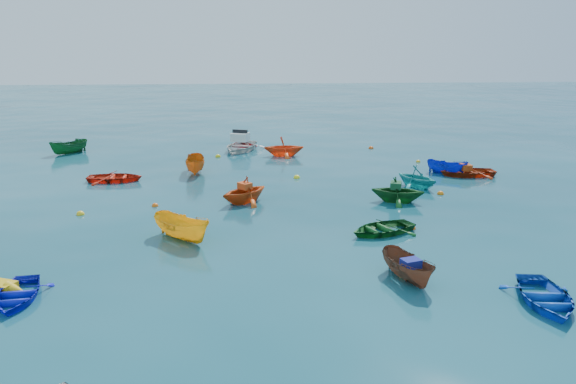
{
  "coord_description": "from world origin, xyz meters",
  "views": [
    {
      "loc": [
        -2.01,
        -22.72,
        8.09
      ],
      "look_at": [
        0.0,
        5.0,
        0.4
      ],
      "focal_mm": 35.0,
      "sensor_mm": 36.0,
      "label": 1
    }
  ],
  "objects": [
    {
      "name": "dinghy_red_ne",
      "position": [
        11.17,
        9.38,
        0.0
      ],
      "size": [
        3.33,
        2.39,
        0.69
      ],
      "primitive_type": "imported",
      "rotation": [
        0.0,
        0.0,
        -1.57
      ],
      "color": "#B5300F",
      "rests_on": "ground"
    },
    {
      "name": "dinghy_blue_sw",
      "position": [
        -9.45,
        -5.82,
        0.0
      ],
      "size": [
        2.28,
        2.96,
        0.57
      ],
      "primitive_type": "imported",
      "rotation": [
        0.0,
        0.0,
        0.12
      ],
      "color": "#0F18C1",
      "rests_on": "ground"
    },
    {
      "name": "dinghy_green_e",
      "position": [
        3.64,
        -0.4,
        0.0
      ],
      "size": [
        3.59,
        3.15,
        0.62
      ],
      "primitive_type": "imported",
      "rotation": [
        0.0,
        0.0,
        -1.16
      ],
      "color": "#124F1B",
      "rests_on": "ground"
    },
    {
      "name": "dinghy_orange_far",
      "position": [
        0.5,
        16.03,
        0.0
      ],
      "size": [
        2.83,
        2.45,
        1.47
      ],
      "primitive_type": "imported",
      "rotation": [
        0.0,
        0.0,
        1.59
      ],
      "color": "#F54E17",
      "rests_on": "ground"
    },
    {
      "name": "buoy_or_b",
      "position": [
        5.06,
        0.05,
        0.0
      ],
      "size": [
        0.39,
        0.39,
        0.39
      ],
      "primitive_type": "sphere",
      "color": "#F0580D",
      "rests_on": "ground"
    },
    {
      "name": "dinghy_red_far",
      "position": [
        -2.51,
        18.75,
        0.0
      ],
      "size": [
        2.57,
        3.32,
        0.64
      ],
      "primitive_type": "imported",
      "rotation": [
        0.0,
        0.0,
        -0.13
      ],
      "color": "#AA0E12",
      "rests_on": "ground"
    },
    {
      "name": "buoy_or_d",
      "position": [
        8.19,
        5.41,
        0.0
      ],
      "size": [
        0.36,
        0.36,
        0.36
      ],
      "primitive_type": "sphere",
      "color": "orange",
      "rests_on": "ground"
    },
    {
      "name": "dinghy_blue_se",
      "position": [
        7.21,
        -7.28,
        0.0
      ],
      "size": [
        2.68,
        3.45,
        0.66
      ],
      "primitive_type": "imported",
      "rotation": [
        0.0,
        0.0,
        -0.14
      ],
      "color": "#0E42B1",
      "rests_on": "ground"
    },
    {
      "name": "buoy_ye_b",
      "position": [
        -9.97,
        3.14,
        0.0
      ],
      "size": [
        0.38,
        0.38,
        0.38
      ],
      "primitive_type": "sphere",
      "color": "yellow",
      "rests_on": "ground"
    },
    {
      "name": "ground",
      "position": [
        0.0,
        0.0,
        0.0
      ],
      "size": [
        160.0,
        160.0,
        0.0
      ],
      "primitive_type": "plane",
      "color": "#093745",
      "rests_on": "ground"
    },
    {
      "name": "dinghy_orange_w",
      "position": [
        -2.24,
        4.63,
        0.0
      ],
      "size": [
        3.57,
        3.52,
        1.42
      ],
      "primitive_type": "imported",
      "rotation": [
        0.0,
        0.0,
        -0.88
      ],
      "color": "#D14A13",
      "rests_on": "ground"
    },
    {
      "name": "tarp_blue_a",
      "position": [
        3.44,
        -5.36,
        0.67
      ],
      "size": [
        0.73,
        0.63,
        0.3
      ],
      "primitive_type": "cube",
      "rotation": [
        0.0,
        0.0,
        0.31
      ],
      "color": "navy",
      "rests_on": "sampan_brown_mid"
    },
    {
      "name": "tarp_orange_b",
      "position": [
        11.07,
        9.38,
        0.53
      ],
      "size": [
        0.57,
        0.75,
        0.36
      ],
      "primitive_type": "cube",
      "rotation": [
        0.0,
        0.0,
        -1.57
      ],
      "color": "#B03F12",
      "rests_on": "dinghy_red_ne"
    },
    {
      "name": "tarp_orange_a",
      "position": [
        -2.21,
        4.66,
        0.87
      ],
      "size": [
        0.8,
        0.82,
        0.32
      ],
      "primitive_type": "cube",
      "rotation": [
        0.0,
        0.0,
        -0.88
      ],
      "color": "#DE4716",
      "rests_on": "dinghy_orange_w"
    },
    {
      "name": "dinghy_cyan_se",
      "position": [
        7.33,
        6.94,
        0.0
      ],
      "size": [
        3.26,
        3.34,
        1.33
      ],
      "primitive_type": "imported",
      "rotation": [
        0.0,
        0.0,
        0.64
      ],
      "color": "teal",
      "rests_on": "ground"
    },
    {
      "name": "buoy_ye_c",
      "position": [
        0.85,
        9.52,
        0.0
      ],
      "size": [
        0.38,
        0.38,
        0.38
      ],
      "primitive_type": "sphere",
      "color": "yellow",
      "rests_on": "ground"
    },
    {
      "name": "dinghy_green_n",
      "position": [
        5.51,
        4.18,
        0.0
      ],
      "size": [
        3.19,
        2.96,
        1.38
      ],
      "primitive_type": "imported",
      "rotation": [
        0.0,
        0.0,
        1.26
      ],
      "color": "#13511C",
      "rests_on": "ground"
    },
    {
      "name": "buoy_or_c",
      "position": [
        -6.66,
        4.28,
        0.0
      ],
      "size": [
        0.33,
        0.33,
        0.33
      ],
      "primitive_type": "sphere",
      "color": "#F75C0D",
      "rests_on": "ground"
    },
    {
      "name": "sampan_orange_n",
      "position": [
        -5.25,
        11.31,
        0.0
      ],
      "size": [
        1.27,
        3.12,
        1.19
      ],
      "primitive_type": "imported",
      "rotation": [
        0.0,
        0.0,
        0.04
      ],
      "color": "#BE5B11",
      "rests_on": "ground"
    },
    {
      "name": "buoy_ye_d",
      "position": [
        -4.12,
        15.99,
        0.0
      ],
      "size": [
        0.38,
        0.38,
        0.38
      ],
      "primitive_type": "sphere",
      "color": "yellow",
      "rests_on": "ground"
    },
    {
      "name": "motorboat_white",
      "position": [
        -2.57,
        18.2,
        0.0
      ],
      "size": [
        4.2,
        4.9,
        1.46
      ],
      "primitive_type": "imported",
      "rotation": [
        0.0,
        0.0,
        -0.35
      ],
      "color": "silver",
      "rests_on": "ground"
    },
    {
      "name": "sampan_blue_far",
      "position": [
        10.12,
        9.96,
        0.0
      ],
      "size": [
        2.6,
        2.27,
        0.98
      ],
      "primitive_type": "imported",
      "rotation": [
        0.0,
        0.0,
        0.94
      ],
      "color": "#0E21B7",
      "rests_on": "ground"
    },
    {
      "name": "buoy_or_e",
      "position": [
        7.22,
        18.22,
        0.0
      ],
      "size": [
        0.38,
        0.38,
        0.38
      ],
      "primitive_type": "sphere",
      "color": "#E14C0C",
      "rests_on": "ground"
    },
    {
      "name": "sampan_green_far",
      "position": [
        -14.84,
        17.99,
        0.0
      ],
      "size": [
        2.82,
        2.74,
        1.1
      ],
      "primitive_type": "imported",
      "rotation": [
        0.0,
        0.0,
        -0.82
      ],
      "color": "#135424",
      "rests_on": "ground"
    },
    {
      "name": "sampan_yellow_mid",
      "position": [
        -4.78,
        -0.63,
        0.0
      ],
      "size": [
        3.05,
        2.96,
        1.19
      ],
      "primitive_type": "imported",
      "rotation": [
        0.0,
        0.0,
        0.82
      ],
      "color": "yellow",
      "rests_on": "ground"
    },
    {
      "name": "sampan_brown_mid",
      "position": [
        3.4,
        -5.22,
        0.0
      ],
      "size": [
        1.79,
        2.89,
        1.05
      ],
      "primitive_type": "imported",
      "rotation": [
        0.0,
        0.0,
        0.31
      ],
      "color": "brown",
      "rests_on": "ground"
    },
    {
      "name": "dinghy_red_nw",
      "position": [
        -9.76,
        9.53,
        0.0
      ],
      "size": [
        3.16,
        2.29,
        0.65
      ],
      "primitive_type": "imported",
      "rotation": [
        0.0,
        0.0,
        1.55
      ],
      "color": "red",
      "rests_on": "ground"
    },
    {
      "name": "buoy_ye_a",
      "position": [
        3.36,
        -4.96,
        0.0
      ],
      "size": [
        0.35,
        0.35,
        0.35
      ],
      "primitive_type": "sphere",
      "color": "yellow",
      "rests_on": "ground"
    },
    {
      "name": "tarp_green_b",
      "position": [
        5.42,
        4.21,
        0.86
      ],
      "size": [
        0.72,
        0.83,
        0.34
      ],
      "primitive_type": "cube",
      "rotation": [
        0.0,
        0.0,
        1.26
      ],
      "color": "#124824",
      "rests_on": "dinghy_green_n"
    },
    {
      "name": "buoy_ye_e",
      "position": [
        9.36,
        13.34,
        0.0
      ],
      "size": [
        0.3,
        0.3,
        0.3
      ],
      "primitive_type": "sphere",
      "color": "gold",
      "rests_on": "ground"
    }
  ]
}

